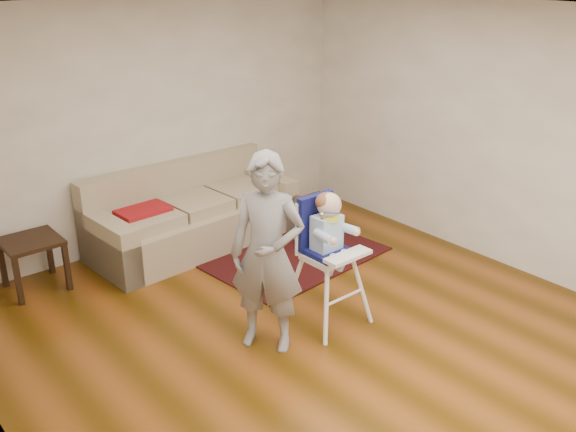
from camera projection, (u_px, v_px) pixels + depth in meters
ground at (317, 335)px, 5.60m from camera, size 5.50×5.50×0.00m
room_envelope at (278, 113)px, 5.27m from camera, size 5.04×5.52×2.72m
sofa at (194, 208)px, 7.18m from camera, size 2.41×1.12×0.91m
side_table at (34, 264)px, 6.30m from camera, size 0.53×0.53×0.53m
area_rug at (290, 254)px, 7.10m from camera, size 1.99×1.56×0.01m
ride_on_toy at (315, 227)px, 7.26m from camera, size 0.44×0.37×0.42m
toy_ball at (265, 278)px, 6.40m from camera, size 0.16×0.16×0.16m
high_chair at (328, 261)px, 5.61m from camera, size 0.59×0.59×1.24m
adult at (267, 254)px, 5.16m from camera, size 0.69×0.74×1.69m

